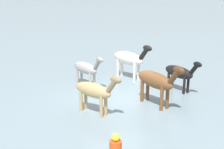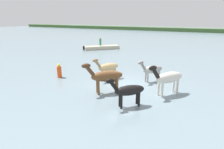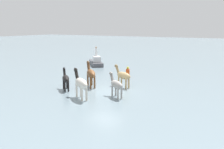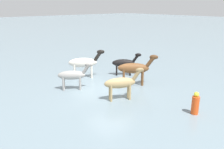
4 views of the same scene
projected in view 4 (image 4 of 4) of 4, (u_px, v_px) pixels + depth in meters
The scene contains 7 objects.
ground_plane at pixel (108, 89), 14.80m from camera, with size 187.69×187.69×0.00m, color gray.
horse_dun_straggler at pixel (135, 68), 15.22m from camera, with size 2.11×2.17×2.04m.
horse_gray_outer at pixel (73, 75), 14.40m from camera, with size 1.57×1.96×1.70m.
horse_pinto_flank at pixel (121, 83), 12.84m from camera, with size 1.37×2.20×1.78m.
horse_dark_mare at pixel (84, 63), 16.73m from camera, with size 1.84×2.37×2.03m.
horse_rear_stallion at pixel (124, 63), 17.39m from camera, with size 1.74×1.80×1.69m.
buoy_channel_marker at pixel (195, 104), 11.26m from camera, with size 0.36×0.36×1.14m.
Camera 4 is at (-10.63, 8.95, 5.15)m, focal length 37.27 mm.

